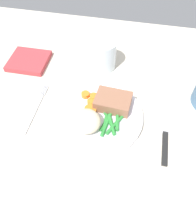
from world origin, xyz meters
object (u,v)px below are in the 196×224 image
fork (36,108)px  water_glass (103,56)px  knife (165,130)px  meat_portion (113,101)px  napkin (29,61)px  dinner_plate (98,116)px

fork → water_glass: bearing=55.0°
knife → water_glass: water_glass is taller
meat_portion → napkin: size_ratio=0.77×
napkin → knife: bearing=-21.8°
dinner_plate → fork: dinner_plate is taller
dinner_plate → napkin: same height
knife → napkin: napkin is taller
meat_portion → water_glass: 17.21cm
meat_portion → knife: (13.91, -3.94, -2.94)cm
meat_portion → knife: meat_portion is taller
meat_portion → knife: size_ratio=0.44×
knife → napkin: 45.82cm
meat_portion → napkin: (-28.62, 13.09, -2.36)cm
dinner_plate → fork: (-16.77, -0.26, -0.60)cm
meat_portion → dinner_plate: bearing=-130.6°
dinner_plate → meat_portion: 5.36cm
fork → water_glass: size_ratio=1.88×
dinner_plate → knife: dinner_plate is taller
fork → napkin: bearing=117.2°
meat_portion → napkin: meat_portion is taller
meat_portion → fork: bearing=-168.9°
dinner_plate → knife: size_ratio=1.13×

